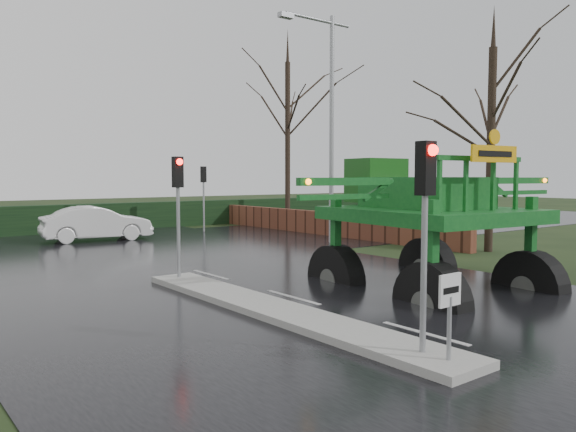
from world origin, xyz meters
TOP-DOWN VIEW (x-y plane):
  - ground at (0.00, 0.00)m, footprint 140.00×140.00m
  - road_main at (0.00, 10.00)m, footprint 14.00×80.00m
  - road_cross at (0.00, 16.00)m, footprint 80.00×12.00m
  - median_island at (-1.30, 3.00)m, footprint 1.20×10.00m
  - hedge_row at (0.00, 24.00)m, footprint 44.00×0.90m
  - brick_wall at (10.50, 16.00)m, footprint 0.40×20.00m
  - keep_left_sign at (-1.30, -1.50)m, footprint 0.50×0.07m
  - traffic_signal_near at (-1.30, -1.01)m, footprint 0.26×0.33m
  - traffic_signal_mid at (-1.30, 7.49)m, footprint 0.26×0.33m
  - traffic_signal_far at (6.50, 20.01)m, footprint 0.26×0.33m
  - street_light_right at (8.19, 12.00)m, footprint 3.85×0.30m
  - tree_right_near at (11.50, 6.00)m, footprint 5.60×5.60m
  - tree_right_far at (13.00, 21.00)m, footprint 7.00×7.00m
  - crop_sprayer at (2.09, 1.68)m, footprint 9.16×6.10m
  - white_sedan at (0.42, 19.19)m, footprint 5.02×2.25m

SIDE VIEW (x-z plane):
  - ground at x=0.00m, z-range 0.00..0.00m
  - white_sedan at x=0.42m, z-range -0.80..0.80m
  - road_main at x=0.00m, z-range -0.01..0.01m
  - road_cross at x=0.00m, z-range 0.00..0.02m
  - median_island at x=-1.30m, z-range 0.01..0.17m
  - brick_wall at x=10.50m, z-range 0.00..1.20m
  - hedge_row at x=0.00m, z-range 0.00..1.50m
  - keep_left_sign at x=-1.30m, z-range 0.38..1.73m
  - crop_sprayer at x=2.09m, z-range -0.14..5.00m
  - traffic_signal_near at x=-1.30m, z-range 0.83..4.35m
  - traffic_signal_mid at x=-1.30m, z-range 0.83..4.35m
  - traffic_signal_far at x=6.50m, z-range 0.83..4.35m
  - tree_right_near at x=11.50m, z-range 0.38..10.02m
  - street_light_right at x=8.19m, z-range 0.99..10.99m
  - tree_right_far at x=13.00m, z-range 0.47..12.52m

